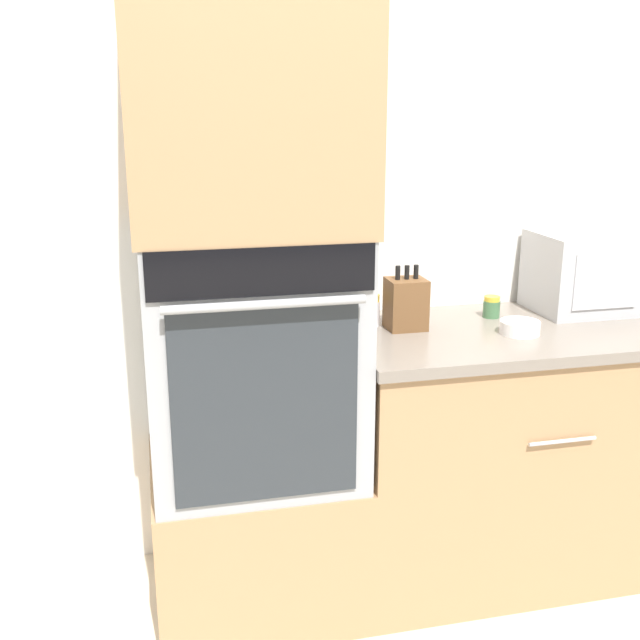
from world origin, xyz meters
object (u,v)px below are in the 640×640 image
object	(u,v)px
wall_oven	(250,351)
condiment_jar_mid	(373,311)
knife_block	(406,303)
bowl	(520,327)
condiment_jar_near	(492,307)
microwave	(588,272)

from	to	relation	value
wall_oven	condiment_jar_mid	world-z (taller)	wall_oven
knife_block	bowl	distance (m)	0.37
condiment_jar_near	condiment_jar_mid	world-z (taller)	condiment_jar_mid
microwave	knife_block	distance (m)	0.71
wall_oven	knife_block	world-z (taller)	wall_oven
wall_oven	condiment_jar_near	world-z (taller)	wall_oven
wall_oven	microwave	distance (m)	1.24
condiment_jar_near	condiment_jar_mid	size ratio (longest dim) A/B	0.70
condiment_jar_near	knife_block	bearing A→B (deg)	-169.75
knife_block	condiment_jar_near	bearing A→B (deg)	10.25
wall_oven	condiment_jar_near	distance (m)	0.86
bowl	condiment_jar_near	distance (m)	0.20
condiment_jar_near	microwave	bearing A→B (deg)	2.05
bowl	condiment_jar_mid	xyz separation A→B (m)	(-0.43, 0.19, 0.03)
wall_oven	microwave	bearing A→B (deg)	6.76
microwave	bowl	bearing A→B (deg)	-149.73
knife_block	condiment_jar_mid	bearing A→B (deg)	151.42
knife_block	condiment_jar_mid	size ratio (longest dim) A/B	1.98
wall_oven	condiment_jar_mid	bearing A→B (deg)	16.29
microwave	knife_block	xyz separation A→B (m)	(-0.70, -0.07, -0.05)
microwave	condiment_jar_mid	xyz separation A→B (m)	(-0.80, -0.02, -0.09)
condiment_jar_mid	microwave	bearing A→B (deg)	1.49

